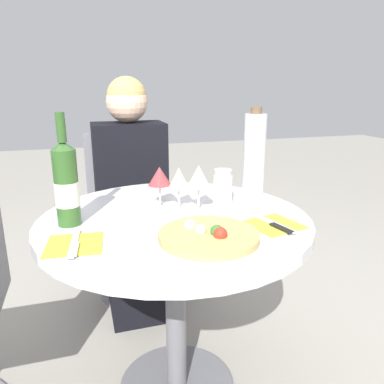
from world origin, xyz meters
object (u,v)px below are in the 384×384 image
Objects in this scene: pizza_large at (209,235)px; seated_diner at (134,205)px; dining_table at (175,253)px; tall_carafe at (254,156)px; chair_behind_diner at (131,218)px; wine_bottle at (66,184)px.

seated_diner is at bearing 95.83° from pizza_large.
tall_carafe is at bearing 20.20° from dining_table.
chair_behind_diner is 3.02× the size of pizza_large.
chair_behind_diner is at bearing -90.00° from seated_diner.
pizza_large is at bearing -77.89° from dining_table.
pizza_large is 0.84× the size of tall_carafe.
tall_carafe is (0.30, 0.34, 0.15)m from pizza_large.
wine_bottle reaches higher than pizza_large.
pizza_large is at bearing 95.01° from chair_behind_diner.
chair_behind_diner is 2.51× the size of wine_bottle.
chair_behind_diner is 1.08m from pizza_large.
chair_behind_diner is at bearing 119.35° from tall_carafe.
tall_carafe is (0.39, -0.55, 0.33)m from seated_diner.
seated_diner is 3.36× the size of wine_bottle.
seated_diner is 0.77m from wine_bottle.
seated_diner is (-0.00, -0.15, 0.12)m from chair_behind_diner.
pizza_large reaches higher than dining_table.
tall_carafe is at bearing 8.47° from wine_bottle.
dining_table is at bearing -4.48° from wine_bottle.
pizza_large is 0.48m from tall_carafe.
seated_diner reaches higher than tall_carafe.
tall_carafe is (0.68, 0.10, 0.03)m from wine_bottle.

